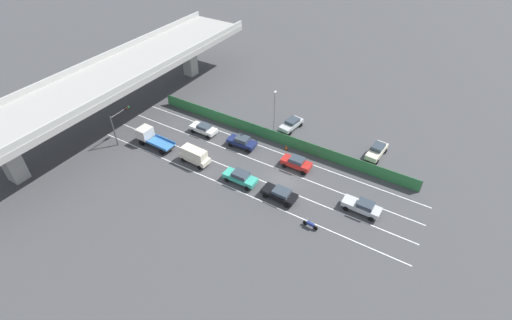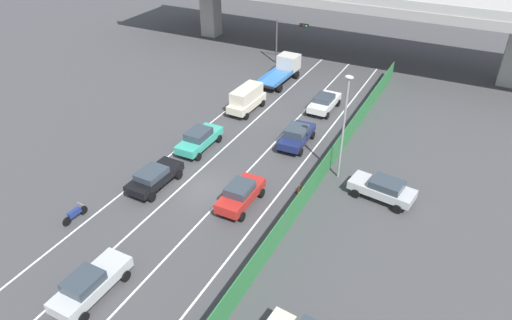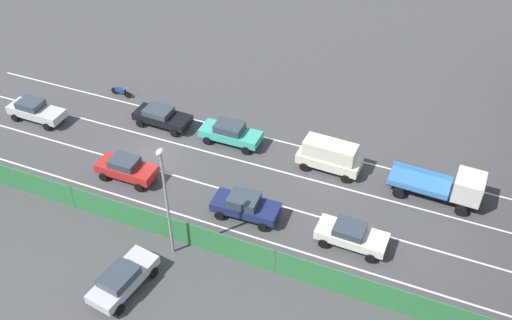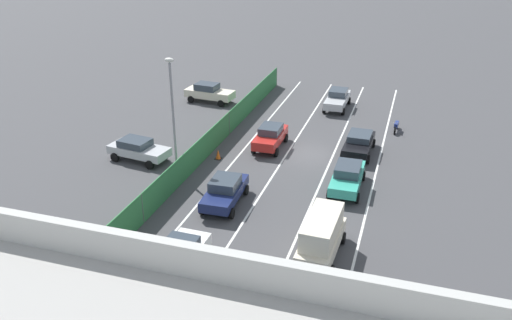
# 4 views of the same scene
# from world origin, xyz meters

# --- Properties ---
(ground_plane) EXTENTS (300.00, 300.00, 0.00)m
(ground_plane) POSITION_xyz_m (0.00, 0.00, 0.00)
(ground_plane) COLOR #424244
(lane_line_left_edge) EXTENTS (0.14, 46.43, 0.01)m
(lane_line_left_edge) POSITION_xyz_m (-4.93, 5.22, 0.00)
(lane_line_left_edge) COLOR silver
(lane_line_left_edge) RESTS_ON ground
(lane_line_mid_left) EXTENTS (0.14, 46.43, 0.01)m
(lane_line_mid_left) POSITION_xyz_m (-1.64, 5.22, 0.00)
(lane_line_mid_left) COLOR silver
(lane_line_mid_left) RESTS_ON ground
(lane_line_mid_right) EXTENTS (0.14, 46.43, 0.01)m
(lane_line_mid_right) POSITION_xyz_m (1.64, 5.22, 0.00)
(lane_line_mid_right) COLOR silver
(lane_line_mid_right) RESTS_ON ground
(lane_line_right_edge) EXTENTS (0.14, 46.43, 0.01)m
(lane_line_right_edge) POSITION_xyz_m (4.93, 5.22, 0.00)
(lane_line_right_edge) COLOR silver
(lane_line_right_edge) RESTS_ON ground
(green_fence) EXTENTS (0.10, 42.53, 1.87)m
(green_fence) POSITION_xyz_m (7.02, 5.22, 0.93)
(green_fence) COLOR #2D753D
(green_fence) RESTS_ON ground
(car_sedan_silver) EXTENTS (1.97, 4.65, 1.66)m
(car_sedan_silver) POSITION_xyz_m (-0.15, -10.74, 0.91)
(car_sedan_silver) COLOR #B7BABC
(car_sedan_silver) RESTS_ON ground
(car_sedan_white) EXTENTS (2.05, 4.38, 1.55)m
(car_sedan_white) POSITION_xyz_m (3.19, 15.80, 0.87)
(car_sedan_white) COLOR white
(car_sedan_white) RESTS_ON ground
(car_sedan_red) EXTENTS (1.93, 4.22, 1.71)m
(car_sedan_red) POSITION_xyz_m (3.14, -0.27, 0.93)
(car_sedan_red) COLOR red
(car_sedan_red) RESTS_ON ground
(car_taxi_teal) EXTENTS (1.98, 4.64, 1.68)m
(car_taxi_teal) POSITION_xyz_m (-3.37, 4.70, 0.92)
(car_taxi_teal) COLOR teal
(car_taxi_teal) RESTS_ON ground
(car_sedan_black) EXTENTS (2.13, 4.55, 1.48)m
(car_sedan_black) POSITION_xyz_m (-3.33, -1.18, 0.85)
(car_sedan_black) COLOR black
(car_sedan_black) RESTS_ON ground
(car_van_cream) EXTENTS (2.06, 4.57, 2.31)m
(car_van_cream) POSITION_xyz_m (-3.20, 12.44, 1.29)
(car_van_cream) COLOR beige
(car_van_cream) RESTS_ON ground
(car_sedan_navy) EXTENTS (2.16, 4.45, 1.67)m
(car_sedan_navy) POSITION_xyz_m (3.37, 8.83, 0.91)
(car_sedan_navy) COLOR navy
(car_sedan_navy) RESTS_ON ground
(flatbed_truck_blue) EXTENTS (2.49, 6.09, 2.42)m
(flatbed_truck_blue) POSITION_xyz_m (-3.14, 20.86, 1.25)
(flatbed_truck_blue) COLOR black
(flatbed_truck_blue) RESTS_ON ground
(motorcycle) EXTENTS (0.60, 1.95, 0.93)m
(motorcycle) POSITION_xyz_m (-5.66, -6.49, 0.46)
(motorcycle) COLOR black
(motorcycle) RESTS_ON ground
(parked_wagon_silver) EXTENTS (4.59, 2.48, 1.57)m
(parked_wagon_silver) POSITION_xyz_m (11.44, 4.76, 0.88)
(parked_wagon_silver) COLOR #B2B5B7
(parked_wagon_silver) RESTS_ON ground
(street_lamp) EXTENTS (0.60, 0.36, 7.96)m
(street_lamp) POSITION_xyz_m (7.89, 5.99, 4.77)
(street_lamp) COLOR gray
(street_lamp) RESTS_ON ground
(traffic_cone) EXTENTS (0.47, 0.47, 0.75)m
(traffic_cone) POSITION_xyz_m (6.13, 2.85, 0.35)
(traffic_cone) COLOR orange
(traffic_cone) RESTS_ON ground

